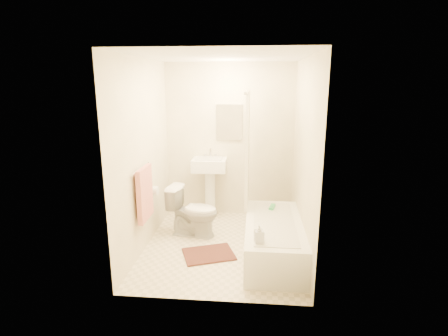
# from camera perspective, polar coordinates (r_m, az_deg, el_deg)

# --- Properties ---
(floor) EXTENTS (2.40, 2.40, 0.00)m
(floor) POSITION_cam_1_polar(r_m,az_deg,el_deg) (4.74, -0.28, -12.56)
(floor) COLOR beige
(floor) RESTS_ON ground
(ceiling) EXTENTS (2.40, 2.40, 0.00)m
(ceiling) POSITION_cam_1_polar(r_m,az_deg,el_deg) (4.25, -0.32, 17.79)
(ceiling) COLOR white
(ceiling) RESTS_ON ground
(wall_back) EXTENTS (2.00, 0.02, 2.40)m
(wall_back) POSITION_cam_1_polar(r_m,az_deg,el_deg) (5.51, 0.90, 4.39)
(wall_back) COLOR beige
(wall_back) RESTS_ON ground
(wall_left) EXTENTS (0.02, 2.40, 2.40)m
(wall_left) POSITION_cam_1_polar(r_m,az_deg,el_deg) (4.54, -12.97, 1.97)
(wall_left) COLOR beige
(wall_left) RESTS_ON ground
(wall_right) EXTENTS (0.02, 2.40, 2.40)m
(wall_right) POSITION_cam_1_polar(r_m,az_deg,el_deg) (4.36, 12.90, 1.47)
(wall_right) COLOR beige
(wall_right) RESTS_ON ground
(mirror) EXTENTS (0.40, 0.03, 0.55)m
(mirror) POSITION_cam_1_polar(r_m,az_deg,el_deg) (5.45, 0.90, 7.47)
(mirror) COLOR white
(mirror) RESTS_ON wall_back
(curtain_rod) EXTENTS (0.03, 1.70, 0.03)m
(curtain_rod) POSITION_cam_1_polar(r_m,az_deg,el_deg) (4.32, 3.87, 12.39)
(curtain_rod) COLOR silver
(curtain_rod) RESTS_ON wall_back
(shower_curtain) EXTENTS (0.04, 0.80, 1.55)m
(shower_curtain) POSITION_cam_1_polar(r_m,az_deg,el_deg) (4.81, 3.84, 3.18)
(shower_curtain) COLOR silver
(shower_curtain) RESTS_ON curtain_rod
(towel_bar) EXTENTS (0.02, 0.60, 0.02)m
(towel_bar) POSITION_cam_1_polar(r_m,az_deg,el_deg) (4.32, -13.40, -0.03)
(towel_bar) COLOR silver
(towel_bar) RESTS_ON wall_left
(towel) EXTENTS (0.06, 0.45, 0.66)m
(towel) POSITION_cam_1_polar(r_m,az_deg,el_deg) (4.40, -12.80, -4.08)
(towel) COLOR #CC7266
(towel) RESTS_ON towel_bar
(toilet_paper) EXTENTS (0.11, 0.12, 0.12)m
(toilet_paper) POSITION_cam_1_polar(r_m,az_deg,el_deg) (4.76, -11.39, -3.64)
(toilet_paper) COLOR white
(toilet_paper) RESTS_ON wall_left
(toilet) EXTENTS (0.76, 0.50, 0.69)m
(toilet) POSITION_cam_1_polar(r_m,az_deg,el_deg) (4.94, -5.03, -7.08)
(toilet) COLOR white
(toilet) RESTS_ON floor
(sink) EXTENTS (0.53, 0.43, 1.03)m
(sink) POSITION_cam_1_polar(r_m,az_deg,el_deg) (5.56, -2.32, -2.77)
(sink) COLOR white
(sink) RESTS_ON floor
(bathtub) EXTENTS (0.69, 1.57, 0.44)m
(bathtub) POSITION_cam_1_polar(r_m,az_deg,el_deg) (4.45, 8.08, -11.39)
(bathtub) COLOR white
(bathtub) RESTS_ON floor
(bath_mat) EXTENTS (0.73, 0.64, 0.02)m
(bath_mat) POSITION_cam_1_polar(r_m,az_deg,el_deg) (4.51, -2.51, -13.86)
(bath_mat) COLOR #50261C
(bath_mat) RESTS_ON floor
(soap_bottle) EXTENTS (0.11, 0.12, 0.21)m
(soap_bottle) POSITION_cam_1_polar(r_m,az_deg,el_deg) (3.78, 5.76, -10.68)
(soap_bottle) COLOR white
(soap_bottle) RESTS_ON bathtub
(scrub_brush) EXTENTS (0.10, 0.20, 0.04)m
(scrub_brush) POSITION_cam_1_polar(r_m,az_deg,el_deg) (4.80, 7.86, -6.35)
(scrub_brush) COLOR #3AAF5C
(scrub_brush) RESTS_ON bathtub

